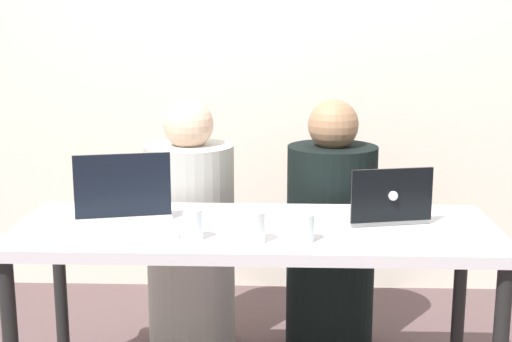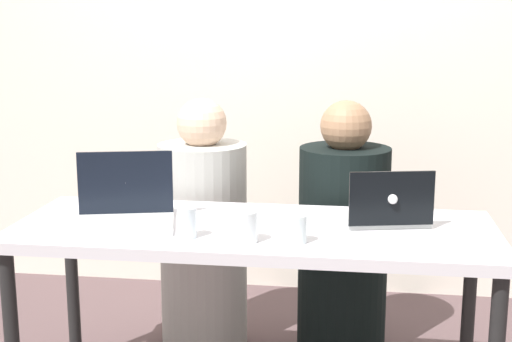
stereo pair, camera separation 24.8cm
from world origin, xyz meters
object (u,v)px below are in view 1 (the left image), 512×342
Objects in this scene: water_glass_left at (193,226)px; water_glass_right at (304,229)px; water_glass_center at (254,229)px; laptop_front_left at (124,213)px; person_on_left at (191,239)px; person_on_right at (331,240)px; laptop_back_right at (384,209)px.

water_glass_right is at bearing -0.79° from water_glass_left.
water_glass_right is at bearing 5.16° from water_glass_center.
laptop_front_left reaches higher than water_glass_right.
person_on_left is 2.82× the size of laptop_front_left.
person_on_right is 1.00m from laptop_front_left.
laptop_front_left is at bearing 84.86° from person_on_left.
water_glass_left is at bearing 60.72° from person_on_right.
water_glass_right is at bearing -25.75° from laptop_front_left.
person_on_right is at bearing 68.25° from water_glass_center.
laptop_front_left is (-0.90, -0.12, 0.01)m from laptop_back_right.
person_on_right is 3.30× the size of laptop_back_right.
person_on_left is 1.00× the size of person_on_right.
water_glass_left is at bearing 106.38° from person_on_left.
water_glass_center is at bearing -174.84° from water_glass_right.
person_on_left is 10.72× the size of water_glass_left.
person_on_left reaches higher than water_glass_left.
person_on_left reaches higher than laptop_front_left.
person_on_left is at bearing 62.77° from laptop_front_left.
laptop_front_left reaches higher than laptop_back_right.
person_on_left is at bearing -45.64° from laptop_back_right.
water_glass_right is 0.89× the size of water_glass_left.
water_glass_center is 1.00× the size of water_glass_left.
person_on_left reaches higher than water_glass_right.
person_on_right is 10.72× the size of water_glass_center.
person_on_right is 12.06× the size of water_glass_right.
laptop_back_right is 0.38m from water_glass_right.
person_on_right is at bearing -85.55° from laptop_back_right.
laptop_front_left is (-0.14, -0.61, 0.28)m from person_on_left.
laptop_back_right is 3.25× the size of water_glass_left.
laptop_front_left is 0.62m from water_glass_right.
person_on_right reaches higher than water_glass_left.
water_glass_left is (-0.36, 0.00, 0.00)m from water_glass_right.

